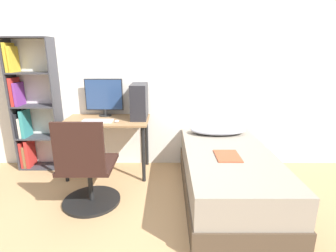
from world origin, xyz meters
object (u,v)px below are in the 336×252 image
(office_chair, at_px, (87,175))
(keyboard, at_px, (97,121))
(bed, at_px, (228,175))
(pc_tower, at_px, (139,101))
(monitor, at_px, (104,96))
(bookshelf, at_px, (29,111))

(office_chair, bearing_deg, keyboard, 93.75)
(bed, relative_size, pc_tower, 4.21)
(bed, bearing_deg, monitor, 151.02)
(office_chair, xyz_separation_m, keyboard, (-0.04, 0.67, 0.38))
(monitor, bearing_deg, keyboard, -93.47)
(monitor, height_order, pc_tower, monitor)
(bookshelf, bearing_deg, office_chair, -43.37)
(bookshelf, bearing_deg, pc_tower, -3.76)
(bookshelf, xyz_separation_m, office_chair, (1.01, -0.95, -0.45))
(bed, xyz_separation_m, keyboard, (-1.50, 0.50, 0.48))
(office_chair, height_order, pc_tower, pc_tower)
(bookshelf, xyz_separation_m, bed, (2.46, -0.79, -0.54))
(monitor, xyz_separation_m, pc_tower, (0.47, -0.13, -0.05))
(bed, distance_m, pc_tower, 1.40)
(office_chair, bearing_deg, bookshelf, 136.63)
(keyboard, bearing_deg, office_chair, -86.25)
(bookshelf, distance_m, keyboard, 1.01)
(bookshelf, xyz_separation_m, monitor, (0.99, 0.03, 0.19))
(bed, relative_size, monitor, 3.74)
(keyboard, bearing_deg, bookshelf, 163.33)
(keyboard, bearing_deg, pc_tower, 21.52)
(bed, bearing_deg, office_chair, -173.45)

